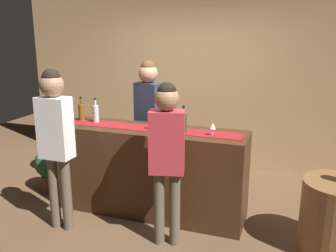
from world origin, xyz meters
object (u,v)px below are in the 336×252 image
Objects in this scene: wine_glass_near_customer at (213,126)px; bartender at (149,111)px; wine_bottle_amber at (81,112)px; potted_plant_small at (50,166)px; customer_sipping at (167,148)px; customer_browsing at (55,132)px; wine_glass_mid_counter at (151,121)px; potted_plant_tall at (62,141)px; wine_bottle_clear at (96,113)px; wine_bottle_green at (183,122)px; round_side_table at (336,218)px.

bartender is (-1.00, 0.64, -0.04)m from wine_glass_near_customer.
wine_glass_near_customer is at bearing -4.59° from wine_bottle_amber.
customer_sipping is at bearing -20.09° from potted_plant_small.
customer_browsing reaches higher than wine_glass_near_customer.
wine_glass_mid_counter is (0.98, -0.12, -0.01)m from wine_bottle_amber.
potted_plant_tall is (-2.20, 1.37, -0.54)m from customer_sipping.
wine_bottle_clear is at bearing -34.74° from potted_plant_tall.
potted_plant_small is (-1.94, 0.71, -0.69)m from customer_sipping.
customer_sipping is at bearing -29.15° from wine_bottle_clear.
wine_bottle_green is at bearing -4.47° from potted_plant_small.
wine_glass_mid_counter reaches higher than potted_plant_tall.
wine_bottle_green is 0.17× the size of bartender.
customer_sipping is 2.65m from potted_plant_tall.
bartender is at bearing 47.60° from wine_bottle_clear.
wine_glass_near_customer is at bearing -4.32° from wine_bottle_clear.
wine_glass_mid_counter is 0.08× the size of bartender.
potted_plant_small is at bearing 175.55° from wine_bottle_amber.
bartender is at bearing 137.60° from wine_bottle_green.
bartender is 1.37m from customer_browsing.
wine_glass_near_customer is at bearing 21.93° from customer_browsing.
wine_glass_near_customer is (1.70, -0.14, -0.01)m from wine_bottle_amber.
wine_bottle_green is 2.11m from potted_plant_small.
round_side_table is (2.76, -0.24, -0.79)m from wine_bottle_clear.
wine_bottle_green is 0.57m from customer_sipping.
round_side_table is at bearing -5.00° from wine_bottle_amber.
wine_bottle_clear is 0.74m from customer_browsing.
wine_bottle_clear reaches higher than round_side_table.
potted_plant_small is (-1.27, -0.46, -0.77)m from bartender.
potted_plant_small is (-1.94, 0.15, -0.81)m from wine_bottle_green.
round_side_table is 1.24× the size of potted_plant_small.
wine_glass_near_customer is at bearing 174.44° from round_side_table.
wine_bottle_amber is 1.28m from potted_plant_tall.
customer_sipping reaches higher than wine_bottle_clear.
bartender is at bearing 19.74° from potted_plant_small.
customer_sipping is at bearing -31.90° from potted_plant_tall.
potted_plant_small is at bearing 175.53° from wine_bottle_green.
customer_browsing reaches higher than wine_glass_mid_counter.
bartender is 2.40× the size of round_side_table.
wine_bottle_green reaches higher than potted_plant_tall.
wine_glass_near_customer is 0.08× the size of bartender.
customer_browsing is 2.39× the size of round_side_table.
wine_glass_mid_counter is at bearing 128.09° from bartender.
wine_glass_near_customer reaches higher than round_side_table.
wine_glass_mid_counter is 0.69m from customer_sipping.
wine_bottle_clear reaches higher than wine_glass_near_customer.
bartender is 2.97× the size of potted_plant_small.
wine_glass_mid_counter is 0.09× the size of customer_sipping.
customer_sipping is 2.18m from potted_plant_small.
bartender reaches higher than customer_browsing.
bartender is (-0.67, 0.61, -0.05)m from wine_bottle_green.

